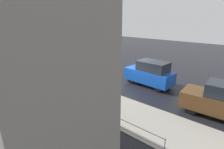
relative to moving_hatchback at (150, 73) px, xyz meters
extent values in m
plane|color=black|center=(1.38, 0.60, -1.03)|extent=(60.00, 60.00, 0.00)
cube|color=gray|center=(1.38, 4.80, -1.01)|extent=(24.00, 3.20, 0.04)
cube|color=blue|center=(0.09, -0.01, -0.23)|extent=(4.01, 1.96, 0.99)
cube|color=#1E232B|center=(-0.22, 0.02, 0.65)|extent=(2.44, 1.65, 0.77)
cylinder|color=black|center=(1.42, 0.62, -0.73)|extent=(0.61, 0.26, 0.60)
cylinder|color=black|center=(1.32, -0.81, -0.73)|extent=(0.61, 0.26, 0.60)
cylinder|color=black|center=(-1.15, 0.79, -0.73)|extent=(0.61, 0.26, 0.60)
cylinder|color=black|center=(-1.24, -0.63, -0.73)|extent=(0.61, 0.26, 0.60)
cube|color=#513319|center=(-5.48, 1.68, -0.25)|extent=(4.37, 1.93, 0.95)
cylinder|color=black|center=(-4.09, 2.47, -0.73)|extent=(0.61, 0.25, 0.60)
cylinder|color=black|center=(-4.03, 1.00, -0.73)|extent=(0.61, 0.25, 0.60)
cylinder|color=#197A2D|center=(4.77, 3.39, -0.72)|extent=(0.22, 0.22, 0.62)
sphere|color=#197A2D|center=(4.77, 3.39, -0.35)|extent=(0.26, 0.26, 0.26)
cylinder|color=#197A2D|center=(4.61, 3.39, -0.64)|extent=(0.10, 0.09, 0.09)
cylinder|color=#197A2D|center=(4.93, 3.39, -0.64)|extent=(0.10, 0.09, 0.09)
cylinder|color=#2D2D2D|center=(4.77, 3.39, -1.00)|extent=(0.31, 0.31, 0.06)
cube|color=blue|center=(5.45, 3.66, -0.30)|extent=(0.36, 0.42, 0.55)
sphere|color=tan|center=(5.45, 3.66, 0.08)|extent=(0.22, 0.22, 0.22)
cylinder|color=#1E1E2D|center=(5.48, 3.58, -0.80)|extent=(0.13, 0.13, 0.45)
cylinder|color=#1E1E2D|center=(5.42, 3.75, -0.80)|extent=(0.13, 0.13, 0.45)
cylinder|color=blue|center=(5.54, 3.44, -0.30)|extent=(0.09, 0.09, 0.50)
cylinder|color=blue|center=(5.36, 3.89, -0.30)|extent=(0.09, 0.09, 0.50)
cylinder|color=#B7BABF|center=(-0.96, 6.79, -0.50)|extent=(0.04, 0.04, 1.05)
cylinder|color=#B7BABF|center=(2.51, 6.79, -0.50)|extent=(0.04, 0.04, 1.05)
cylinder|color=#B7BABF|center=(5.98, 6.79, -0.50)|extent=(0.04, 0.04, 1.05)
cylinder|color=#B7BABF|center=(0.77, 6.79, -0.03)|extent=(10.41, 0.04, 0.04)
cylinder|color=#B7BABF|center=(0.77, 6.79, -0.45)|extent=(10.41, 0.04, 0.04)
cylinder|color=#4C4C51|center=(5.52, 4.33, 0.17)|extent=(0.07, 0.07, 2.40)
cube|color=black|center=(5.52, 4.33, 1.12)|extent=(0.04, 0.44, 0.44)
camera|label=1|loc=(-6.47, 12.22, 4.34)|focal=28.00mm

